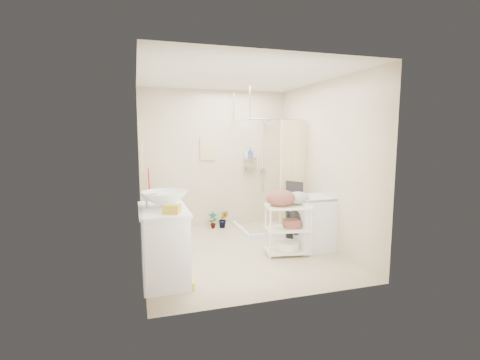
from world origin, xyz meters
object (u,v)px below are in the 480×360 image
at_px(toilet, 165,224).
at_px(laundry_rack, 288,225).
at_px(washing_machine, 312,222).
at_px(vanity, 164,244).

relative_size(toilet, laundry_rack, 0.73).
xyz_separation_m(washing_machine, laundry_rack, (-0.47, -0.14, 0.03)).
xyz_separation_m(vanity, washing_machine, (2.30, 0.50, -0.03)).
distance_m(vanity, toilet, 1.42).
distance_m(toilet, laundry_rack, 2.00).
xyz_separation_m(vanity, toilet, (0.12, 1.41, -0.12)).
relative_size(vanity, washing_machine, 1.22).
bearing_deg(laundry_rack, vanity, -159.42).
distance_m(washing_machine, laundry_rack, 0.50).
relative_size(washing_machine, laundry_rack, 0.93).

